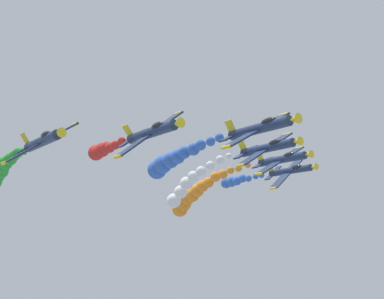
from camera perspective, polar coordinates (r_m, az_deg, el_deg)
name	(u,v)px	position (r m, az deg, el deg)	size (l,w,h in m)	color
airplane_lead	(260,128)	(56.66, 7.14, 2.26)	(8.55, 10.35, 4.92)	navy
smoke_trail_lead	(170,161)	(70.30, -2.29, -1.23)	(2.72, 15.97, 3.86)	blue
airplane_left_inner	(268,148)	(67.49, 7.97, 0.20)	(8.40, 10.35, 5.20)	navy
smoke_trail_left_inner	(186,187)	(83.26, -0.65, -3.96)	(3.48, 18.19, 6.40)	white
airplane_right_inner	(152,132)	(57.24, -4.24, 1.85)	(7.84, 10.35, 6.05)	navy
smoke_trail_right_inner	(101,150)	(70.73, -9.50, -0.09)	(3.33, 12.42, 2.26)	red
airplane_left_outer	(282,159)	(78.21, 9.50, -1.00)	(8.54, 10.35, 4.94)	navy
smoke_trail_left_outer	(191,197)	(100.60, -0.07, -5.01)	(6.58, 27.89, 7.10)	orange
airplane_right_outer	(43,141)	(60.74, -15.45, 0.88)	(8.16, 10.35, 5.60)	navy
airplane_trailing	(291,170)	(89.74, 10.35, -2.18)	(7.53, 10.35, 6.45)	navy
smoke_trail_trailing	(235,181)	(101.39, 4.53, -3.31)	(2.55, 12.75, 2.08)	blue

